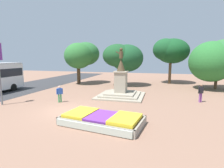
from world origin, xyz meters
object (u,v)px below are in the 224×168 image
(pedestrian_near_planter, at_px, (60,93))
(pedestrian_with_handbag, at_px, (201,92))
(statue_monument, at_px, (121,88))
(flower_planter, at_px, (102,120))

(pedestrian_near_planter, bearing_deg, pedestrian_with_handbag, 15.34)
(statue_monument, height_order, pedestrian_with_handbag, statue_monument)
(statue_monument, bearing_deg, pedestrian_near_planter, -141.35)
(pedestrian_with_handbag, bearing_deg, pedestrian_near_planter, -164.66)
(flower_planter, relative_size, pedestrian_near_planter, 3.40)
(statue_monument, height_order, pedestrian_near_planter, statue_monument)
(statue_monument, distance_m, pedestrian_near_planter, 6.13)
(flower_planter, xyz_separation_m, statue_monument, (-0.57, 7.85, 0.61))
(flower_planter, relative_size, pedestrian_with_handbag, 3.10)
(pedestrian_with_handbag, bearing_deg, statue_monument, 176.42)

